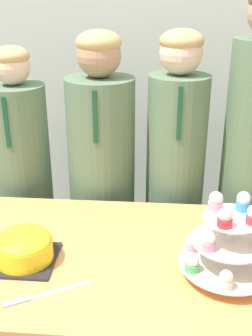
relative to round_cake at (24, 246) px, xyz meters
The scene contains 8 objects.
wall_back 1.52m from the round_cake, 75.95° to the left, with size 9.00×0.06×2.70m.
round_cake is the anchor object (origin of this frame).
cake_knife 0.20m from the round_cake, 66.50° to the right, with size 0.24×0.14×0.01m.
cupcake_stand 0.67m from the round_cake, ahead, with size 0.31×0.31×0.27m.
student_0 0.70m from the round_cake, 107.79° to the left, with size 0.27×0.28×1.39m.
student_1 0.69m from the round_cake, 75.09° to the left, with size 0.31×0.31×1.45m.
student_2 0.84m from the round_cake, 51.61° to the left, with size 0.27×0.27×1.46m.
student_3 1.08m from the round_cake, 37.11° to the left, with size 0.28×0.28×1.62m.
Camera 1 is at (0.09, -0.83, 1.62)m, focal length 45.00 mm.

